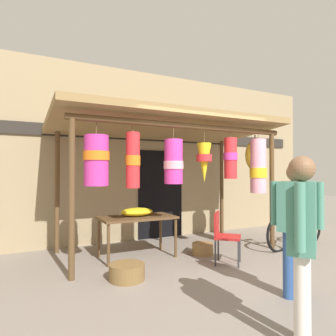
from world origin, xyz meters
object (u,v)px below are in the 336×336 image
object	(u,v)px
parked_bicycle	(295,230)
customer_foreground	(302,234)
display_table	(137,221)
wicker_basket_by_table	(203,249)
vendor_in_orange	(296,219)
flower_heap_on_table	(138,212)
folding_chair	(223,233)
wicker_basket_spare	(127,272)

from	to	relation	value
parked_bicycle	customer_foreground	xyz separation A→B (m)	(-2.77, -2.40, 0.62)
display_table	wicker_basket_by_table	bearing A→B (deg)	-18.80
display_table	vendor_in_orange	xyz separation A→B (m)	(1.03, -2.52, 0.30)
wicker_basket_by_table	parked_bicycle	world-z (taller)	parked_bicycle
flower_heap_on_table	customer_foreground	world-z (taller)	customer_foreground
wicker_basket_by_table	vendor_in_orange	bearing A→B (deg)	-92.71
display_table	customer_foreground	distance (m)	3.24
folding_chair	vendor_in_orange	bearing A→B (deg)	-93.55
customer_foreground	parked_bicycle	bearing A→B (deg)	40.91
display_table	wicker_basket_by_table	size ratio (longest dim) A/B	3.43
vendor_in_orange	flower_heap_on_table	bearing A→B (deg)	111.46
flower_heap_on_table	wicker_basket_by_table	size ratio (longest dim) A/B	1.52
wicker_basket_spare	vendor_in_orange	size ratio (longest dim) A/B	0.31
flower_heap_on_table	wicker_basket_spare	size ratio (longest dim) A/B	1.17
wicker_basket_by_table	flower_heap_on_table	bearing A→B (deg)	159.16
folding_chair	wicker_basket_by_table	distance (m)	0.73
display_table	customer_foreground	world-z (taller)	customer_foreground
display_table	wicker_basket_spare	distance (m)	1.25
wicker_basket_by_table	parked_bicycle	xyz separation A→B (m)	(1.92, -0.43, 0.24)
folding_chair	parked_bicycle	distance (m)	1.94
parked_bicycle	vendor_in_orange	distance (m)	2.71
wicker_basket_spare	wicker_basket_by_table	bearing A→B (deg)	20.10
wicker_basket_spare	customer_foreground	world-z (taller)	customer_foreground
wicker_basket_by_table	parked_bicycle	bearing A→B (deg)	-12.63
display_table	customer_foreground	size ratio (longest dim) A/B	0.80
folding_chair	flower_heap_on_table	bearing A→B (deg)	136.76
folding_chair	wicker_basket_spare	xyz separation A→B (m)	(-1.66, 0.00, -0.39)
wicker_basket_spare	parked_bicycle	xyz separation A→B (m)	(3.58, 0.18, 0.24)
wicker_basket_spare	vendor_in_orange	bearing A→B (deg)	-44.31
wicker_basket_by_table	wicker_basket_spare	size ratio (longest dim) A/B	0.77
folding_chair	customer_foreground	size ratio (longest dim) A/B	0.51
vendor_in_orange	wicker_basket_spare	bearing A→B (deg)	135.69
display_table	wicker_basket_spare	bearing A→B (deg)	-118.45
display_table	parked_bicycle	distance (m)	3.16
customer_foreground	display_table	bearing A→B (deg)	94.90
folding_chair	parked_bicycle	bearing A→B (deg)	5.48
display_table	parked_bicycle	world-z (taller)	parked_bicycle
display_table	vendor_in_orange	distance (m)	2.74
parked_bicycle	wicker_basket_spare	bearing A→B (deg)	-177.12
parked_bicycle	display_table	bearing A→B (deg)	165.04
parked_bicycle	wicker_basket_by_table	bearing A→B (deg)	167.37
display_table	vendor_in_orange	size ratio (longest dim) A/B	0.82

